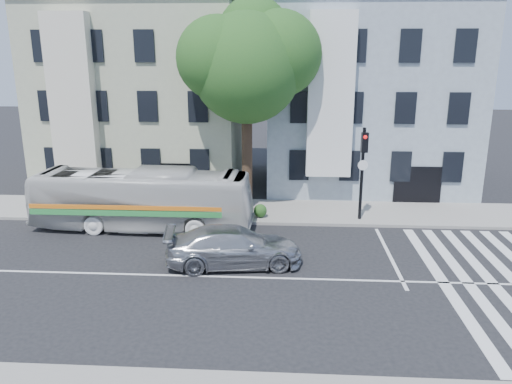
{
  "coord_description": "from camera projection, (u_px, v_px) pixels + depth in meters",
  "views": [
    {
      "loc": [
        2.05,
        -17.36,
        8.28
      ],
      "look_at": [
        0.78,
        3.53,
        2.4
      ],
      "focal_mm": 35.0,
      "sensor_mm": 36.0,
      "label": 1
    }
  ],
  "objects": [
    {
      "name": "traffic_signal",
      "position": [
        363.0,
        162.0,
        24.34
      ],
      "size": [
        0.5,
        0.55,
        4.78
      ],
      "rotation": [
        0.0,
        0.0,
        0.14
      ],
      "color": "black",
      "rests_on": "ground"
    },
    {
      "name": "ground",
      "position": [
        230.0,
        277.0,
        19.04
      ],
      "size": [
        120.0,
        120.0,
        0.0
      ],
      "primitive_type": "plane",
      "color": "black",
      "rests_on": "ground"
    },
    {
      "name": "hedge",
      "position": [
        178.0,
        209.0,
        25.64
      ],
      "size": [
        8.41,
        3.1,
        0.7
      ],
      "primitive_type": null,
      "rotation": [
        0.0,
        0.0,
        0.27
      ],
      "color": "#1C561C",
      "rests_on": "sidewalk_far"
    },
    {
      "name": "sidewalk_far",
      "position": [
        247.0,
        211.0,
        26.71
      ],
      "size": [
        80.0,
        4.0,
        0.15
      ],
      "primitive_type": "cube",
      "color": "gray",
      "rests_on": "ground"
    },
    {
      "name": "building_left",
      "position": [
        147.0,
        97.0,
        32.38
      ],
      "size": [
        12.0,
        10.0,
        11.0
      ],
      "primitive_type": "cube",
      "color": "#A2A68B",
      "rests_on": "ground"
    },
    {
      "name": "bus",
      "position": [
        142.0,
        199.0,
        23.92
      ],
      "size": [
        2.84,
        10.64,
        2.94
      ],
      "primitive_type": "imported",
      "rotation": [
        0.0,
        0.0,
        1.54
      ],
      "color": "silver",
      "rests_on": "ground"
    },
    {
      "name": "building_right",
      "position": [
        365.0,
        98.0,
        31.56
      ],
      "size": [
        12.0,
        10.0,
        11.0
      ],
      "primitive_type": "cube",
      "color": "gray",
      "rests_on": "ground"
    },
    {
      "name": "sedan",
      "position": [
        234.0,
        246.0,
        19.94
      ],
      "size": [
        2.96,
        5.69,
        1.58
      ],
      "primitive_type": "imported",
      "rotation": [
        0.0,
        0.0,
        1.71
      ],
      "color": "#AAABB1",
      "rests_on": "ground"
    },
    {
      "name": "street_tree",
      "position": [
        248.0,
        61.0,
        25.32
      ],
      "size": [
        7.3,
        5.9,
        11.1
      ],
      "color": "#2D2116",
      "rests_on": "ground"
    }
  ]
}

